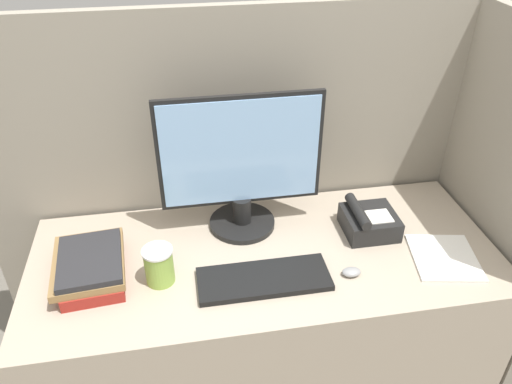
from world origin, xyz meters
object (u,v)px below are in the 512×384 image
object	(u,v)px
keyboard	(264,279)
book_stack	(91,266)
monitor	(241,168)
mouse	(351,272)
coffee_cup	(159,265)
desk_telephone	(369,221)

from	to	relation	value
keyboard	book_stack	distance (m)	0.55
monitor	mouse	size ratio (longest dim) A/B	9.10
mouse	keyboard	bearing A→B (deg)	176.18
book_stack	coffee_cup	bearing A→B (deg)	-14.85
coffee_cup	monitor	bearing A→B (deg)	39.61
monitor	keyboard	bearing A→B (deg)	-85.53
coffee_cup	book_stack	size ratio (longest dim) A/B	0.41
monitor	mouse	xyz separation A→B (m)	(0.31, -0.32, -0.23)
mouse	coffee_cup	world-z (taller)	coffee_cup
mouse	book_stack	bearing A→B (deg)	170.57
book_stack	desk_telephone	bearing A→B (deg)	4.41
desk_telephone	monitor	bearing A→B (deg)	165.21
mouse	book_stack	size ratio (longest dim) A/B	0.20
keyboard	coffee_cup	distance (m)	0.33
monitor	desk_telephone	distance (m)	0.49
mouse	desk_telephone	distance (m)	0.25
monitor	mouse	bearing A→B (deg)	-46.68
monitor	book_stack	size ratio (longest dim) A/B	1.82
mouse	coffee_cup	xyz separation A→B (m)	(-0.60, 0.08, 0.05)
monitor	coffee_cup	bearing A→B (deg)	-140.39
monitor	mouse	distance (m)	0.50
monitor	desk_telephone	world-z (taller)	monitor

